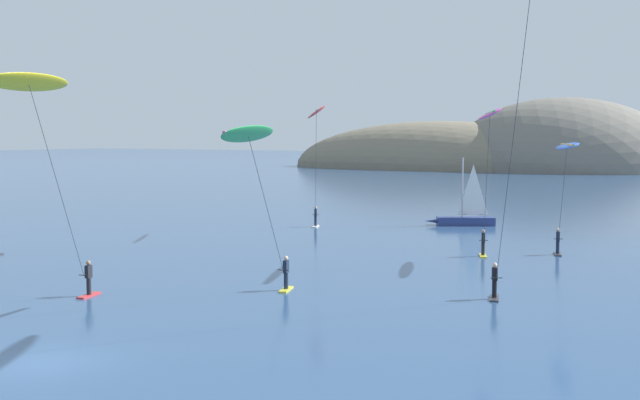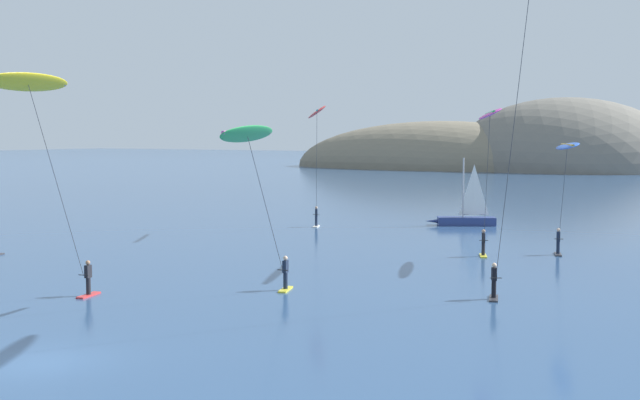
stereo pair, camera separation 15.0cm
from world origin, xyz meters
name	(u,v)px [view 2 (the right image)]	position (x,y,z in m)	size (l,w,h in m)	color
ground_plane	(40,363)	(0.00, 0.00, 0.00)	(600.00, 600.00, 0.00)	#2D4C75
headland_island	(496,169)	(-33.94, 156.20, 0.00)	(87.37, 41.48, 31.06)	#7A705B
sailboat_near	(463,218)	(-1.80, 46.02, 0.64)	(5.69, 3.64, 5.70)	navy
kitesurfer_green	(252,149)	(0.99, 11.07, 6.99)	(2.01, 7.33, 8.12)	yellow
kitesurfer_yellow	(35,103)	(-6.41, 5.56, 8.98)	(1.91, 6.99, 10.29)	red
kitesurfer_blue	(567,155)	(10.27, 30.19, 6.45)	(3.13, 7.01, 7.25)	#2D2D33
kitesurfer_magenta	(490,124)	(6.59, 27.03, 8.25)	(3.68, 7.38, 9.21)	yellow
kitesurfer_red	(317,121)	(-9.82, 35.34, 8.70)	(4.69, 7.15, 9.90)	silver
kitesurfer_white	(528,1)	(12.45, 13.63, 12.86)	(5.18, 8.10, 14.14)	#2D2D33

